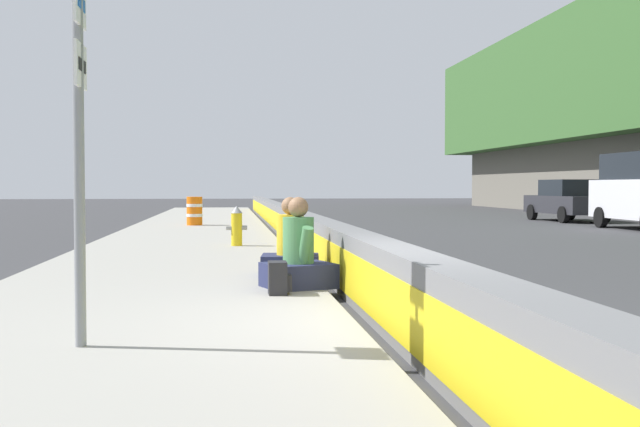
{
  "coord_description": "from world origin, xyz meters",
  "views": [
    {
      "loc": [
        -7.39,
        1.7,
        1.46
      ],
      "look_at": [
        7.79,
        -0.12,
        0.91
      ],
      "focal_mm": 43.59,
      "sensor_mm": 36.0,
      "label": 1
    }
  ],
  "objects_px": {
    "fire_hydrant": "(237,225)",
    "backpack": "(278,278)",
    "construction_barrel": "(195,211)",
    "route_sign_post": "(79,91)",
    "seated_person_foreground": "(298,259)",
    "seated_person_middle": "(290,251)",
    "parked_car_midline": "(567,200)"
  },
  "relations": [
    {
      "from": "route_sign_post",
      "to": "seated_person_foreground",
      "type": "relative_size",
      "value": 3.06
    },
    {
      "from": "route_sign_post",
      "to": "seated_person_middle",
      "type": "xyz_separation_m",
      "value": [
        4.77,
        -2.11,
        -1.73
      ]
    },
    {
      "from": "seated_person_middle",
      "to": "construction_barrel",
      "type": "xyz_separation_m",
      "value": [
        14.95,
        2.01,
        0.12
      ]
    },
    {
      "from": "fire_hydrant",
      "to": "parked_car_midline",
      "type": "distance_m",
      "value": 18.99
    },
    {
      "from": "construction_barrel",
      "to": "backpack",
      "type": "bearing_deg",
      "value": -174.21
    },
    {
      "from": "fire_hydrant",
      "to": "seated_person_middle",
      "type": "height_order",
      "value": "seated_person_middle"
    },
    {
      "from": "backpack",
      "to": "seated_person_middle",
      "type": "bearing_deg",
      "value": -8.89
    },
    {
      "from": "parked_car_midline",
      "to": "construction_barrel",
      "type": "bearing_deg",
      "value": 105.31
    },
    {
      "from": "route_sign_post",
      "to": "backpack",
      "type": "xyz_separation_m",
      "value": [
        2.87,
        -1.81,
        -1.9
      ]
    },
    {
      "from": "seated_person_middle",
      "to": "construction_barrel",
      "type": "height_order",
      "value": "seated_person_middle"
    },
    {
      "from": "construction_barrel",
      "to": "parked_car_midline",
      "type": "relative_size",
      "value": 0.21
    },
    {
      "from": "fire_hydrant",
      "to": "backpack",
      "type": "height_order",
      "value": "fire_hydrant"
    },
    {
      "from": "seated_person_foreground",
      "to": "construction_barrel",
      "type": "height_order",
      "value": "seated_person_foreground"
    },
    {
      "from": "fire_hydrant",
      "to": "parked_car_midline",
      "type": "relative_size",
      "value": 0.19
    },
    {
      "from": "backpack",
      "to": "parked_car_midline",
      "type": "bearing_deg",
      "value": -32.28
    },
    {
      "from": "fire_hydrant",
      "to": "construction_barrel",
      "type": "relative_size",
      "value": 0.93
    },
    {
      "from": "fire_hydrant",
      "to": "construction_barrel",
      "type": "height_order",
      "value": "construction_barrel"
    },
    {
      "from": "construction_barrel",
      "to": "parked_car_midline",
      "type": "bearing_deg",
      "value": -74.69
    },
    {
      "from": "fire_hydrant",
      "to": "backpack",
      "type": "bearing_deg",
      "value": -176.94
    },
    {
      "from": "seated_person_foreground",
      "to": "parked_car_midline",
      "type": "xyz_separation_m",
      "value": [
        20.34,
        -12.93,
        0.35
      ]
    },
    {
      "from": "route_sign_post",
      "to": "fire_hydrant",
      "type": "bearing_deg",
      "value": -7.5
    },
    {
      "from": "parked_car_midline",
      "to": "route_sign_post",
      "type": "bearing_deg",
      "value": 147.72
    },
    {
      "from": "route_sign_post",
      "to": "seated_person_foreground",
      "type": "height_order",
      "value": "route_sign_post"
    },
    {
      "from": "construction_barrel",
      "to": "parked_car_midline",
      "type": "xyz_separation_m",
      "value": [
        4.09,
        -14.94,
        0.24
      ]
    },
    {
      "from": "seated_person_foreground",
      "to": "seated_person_middle",
      "type": "height_order",
      "value": "seated_person_foreground"
    },
    {
      "from": "seated_person_middle",
      "to": "construction_barrel",
      "type": "distance_m",
      "value": 15.09
    },
    {
      "from": "seated_person_foreground",
      "to": "parked_car_midline",
      "type": "distance_m",
      "value": 24.11
    },
    {
      "from": "backpack",
      "to": "construction_barrel",
      "type": "bearing_deg",
      "value": 5.79
    },
    {
      "from": "construction_barrel",
      "to": "parked_car_midline",
      "type": "distance_m",
      "value": 15.49
    },
    {
      "from": "seated_person_middle",
      "to": "parked_car_midline",
      "type": "bearing_deg",
      "value": -34.18
    },
    {
      "from": "route_sign_post",
      "to": "construction_barrel",
      "type": "distance_m",
      "value": 19.79
    },
    {
      "from": "route_sign_post",
      "to": "backpack",
      "type": "bearing_deg",
      "value": -32.22
    }
  ]
}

